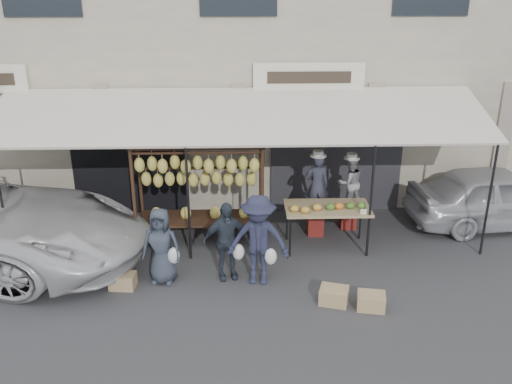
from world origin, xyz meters
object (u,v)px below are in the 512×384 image
at_px(vendor_left, 317,185).
at_px(vendor_right, 350,183).
at_px(customer_mid, 226,241).
at_px(sedan, 498,197).
at_px(banana_rack, 199,173).
at_px(crate_near_a, 334,296).
at_px(customer_left, 161,246).
at_px(crate_near_b, 371,301).
at_px(customer_right, 258,240).
at_px(produce_table, 328,209).
at_px(crate_far, 123,281).

bearing_deg(vendor_left, vendor_right, -158.02).
height_order(customer_mid, sedan, customer_mid).
xyz_separation_m(banana_rack, crate_near_a, (2.40, -2.29, -1.43)).
xyz_separation_m(customer_left, crate_near_b, (3.62, -1.01, -0.58)).
xyz_separation_m(vendor_right, customer_right, (-2.05, -2.26, -0.20)).
height_order(customer_mid, crate_near_a, customer_mid).
bearing_deg(sedan, customer_right, 108.55).
bearing_deg(crate_near_a, vendor_right, 75.42).
relative_size(customer_left, customer_right, 0.84).
xyz_separation_m(vendor_left, crate_near_b, (0.59, -2.86, -1.00)).
relative_size(produce_table, customer_left, 1.18).
bearing_deg(vendor_right, banana_rack, -1.18).
distance_m(customer_left, sedan, 7.43).
bearing_deg(sedan, crate_far, 102.43).
bearing_deg(crate_far, vendor_left, 28.82).
distance_m(banana_rack, crate_far, 2.57).
bearing_deg(sedan, vendor_left, 90.34).
bearing_deg(crate_near_a, produce_table, 85.57).
bearing_deg(sedan, customer_mid, 104.82).
xyz_separation_m(customer_mid, crate_near_b, (2.45, -1.11, -0.61)).
height_order(vendor_left, customer_left, vendor_left).
bearing_deg(customer_mid, customer_left, 171.56).
height_order(customer_left, crate_near_a, customer_left).
bearing_deg(vendor_left, sedan, -175.19).
distance_m(vendor_right, crate_near_b, 3.31).
distance_m(produce_table, vendor_left, 0.72).
bearing_deg(sedan, vendor_right, 86.12).
xyz_separation_m(banana_rack, sedan, (6.48, 0.75, -0.91)).
bearing_deg(crate_near_a, sedan, 36.69).
distance_m(vendor_right, sedan, 3.33).
bearing_deg(produce_table, vendor_right, 57.30).
bearing_deg(sedan, customer_left, 102.55).
distance_m(crate_near_a, sedan, 5.11).
height_order(customer_left, crate_far, customer_left).
height_order(produce_table, customer_left, customer_left).
relative_size(banana_rack, sedan, 0.66).
height_order(customer_left, customer_right, customer_right).
height_order(banana_rack, customer_left, banana_rack).
bearing_deg(crate_near_a, customer_left, 164.77).
bearing_deg(vendor_left, customer_mid, 42.79).
xyz_separation_m(produce_table, customer_left, (-3.17, -1.20, -0.15)).
height_order(vendor_right, crate_near_a, vendor_right).
height_order(crate_near_a, crate_near_b, crate_near_a).
distance_m(customer_mid, sedan, 6.30).
relative_size(customer_mid, crate_near_a, 3.15).
relative_size(vendor_left, customer_mid, 0.89).
bearing_deg(customer_left, customer_right, 5.11).
bearing_deg(crate_near_a, banana_rack, 136.38).
height_order(customer_right, crate_far, customer_right).
bearing_deg(customer_right, vendor_right, 55.91).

